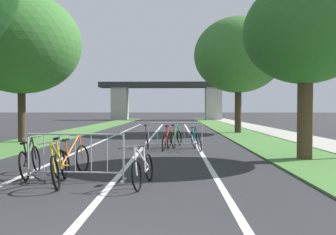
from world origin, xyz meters
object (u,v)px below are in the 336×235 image
Objects in this scene: tree_right_oak_mid at (306,32)px; bicycle_red_6 at (167,140)px; bicycle_black_5 at (30,161)px; bicycle_green_7 at (176,138)px; crowd_barrier_second at (175,135)px; crowd_barrier_nearest at (75,157)px; tree_right_oak_near at (238,55)px; bicycle_teal_1 at (196,140)px; bicycle_purple_2 at (147,138)px; bicycle_white_0 at (143,169)px; bicycle_orange_4 at (73,160)px; bicycle_yellow_3 at (59,166)px; tree_left_pine_far at (21,43)px.

tree_right_oak_mid is 6.20m from bicycle_red_6.
bicycle_green_7 reaches higher than bicycle_black_5.
crowd_barrier_second is 1.33× the size of bicycle_green_7.
bicycle_black_5 is (-1.19, 0.40, -0.15)m from crowd_barrier_nearest.
tree_right_oak_near is (0.07, 11.67, 1.13)m from tree_right_oak_mid.
crowd_barrier_second is at bearing 50.29° from bicycle_black_5.
tree_right_oak_near is 3.36× the size of crowd_barrier_second.
bicycle_teal_1 reaches higher than bicycle_purple_2.
bicycle_teal_1 is 1.12m from bicycle_red_6.
bicycle_teal_1 is at bearing 61.93° from crowd_barrier_nearest.
bicycle_red_6 is at bearing 149.38° from tree_right_oak_mid.
bicycle_white_0 is 0.90× the size of bicycle_orange_4.
bicycle_red_6 reaches higher than bicycle_black_5.
bicycle_purple_2 is at bearing 143.86° from bicycle_red_6.
tree_right_oak_near is at bearing 74.00° from bicycle_red_6.
bicycle_yellow_3 is at bearing -105.59° from bicycle_purple_2.
crowd_barrier_second reaches higher than bicycle_yellow_3.
bicycle_white_0 is at bearing -53.22° from tree_left_pine_far.
tree_right_oak_mid is 2.50× the size of crowd_barrier_nearest.
bicycle_green_7 is (2.26, 6.84, -0.15)m from crowd_barrier_nearest.
tree_right_oak_near is 4.87× the size of bicycle_white_0.
bicycle_red_6 is 0.98× the size of bicycle_green_7.
bicycle_orange_4 reaches higher than bicycle_red_6.
tree_right_oak_near reaches higher than bicycle_white_0.
bicycle_black_5 is at bearing 161.30° from crowd_barrier_nearest.
tree_left_pine_far is 9.45m from bicycle_teal_1.
bicycle_teal_1 is at bearing -93.77° from bicycle_white_0.
bicycle_orange_4 is 0.98× the size of bicycle_black_5.
bicycle_orange_4 is (-2.42, -5.82, -0.13)m from crowd_barrier_second.
bicycle_purple_2 reaches higher than bicycle_black_5.
bicycle_teal_1 is at bearing 68.62° from bicycle_orange_4.
bicycle_purple_2 is (6.04, -1.67, -4.30)m from tree_left_pine_far.
crowd_barrier_second is 0.61m from bicycle_green_7.
tree_right_oak_mid is 6.15m from crowd_barrier_second.
bicycle_purple_2 is (1.04, 6.60, -0.16)m from crowd_barrier_nearest.
bicycle_yellow_3 is at bearing -110.06° from crowd_barrier_second.
tree_left_pine_far is 4.22× the size of bicycle_red_6.
crowd_barrier_nearest reaches higher than bicycle_green_7.
tree_left_pine_far is 8.51m from bicycle_red_6.
tree_right_oak_mid is at bearing 10.70° from bicycle_black_5.
crowd_barrier_nearest is 6.68m from bicycle_purple_2.
bicycle_yellow_3 reaches higher than bicycle_red_6.
bicycle_red_6 is (-0.33, -0.54, -0.14)m from crowd_barrier_second.
crowd_barrier_nearest is at bearing -8.49° from bicycle_white_0.
bicycle_purple_2 is (-1.18, 0.35, -0.16)m from crowd_barrier_second.
bicycle_orange_4 is (-6.52, -14.37, -4.71)m from tree_right_oak_near.
bicycle_teal_1 is at bearing 6.88° from bicycle_red_6.
tree_right_oak_near is 3.36× the size of crowd_barrier_nearest.
crowd_barrier_nearest is (-6.33, -14.80, -4.58)m from tree_right_oak_near.
bicycle_purple_2 is 6.29m from bicycle_orange_4.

